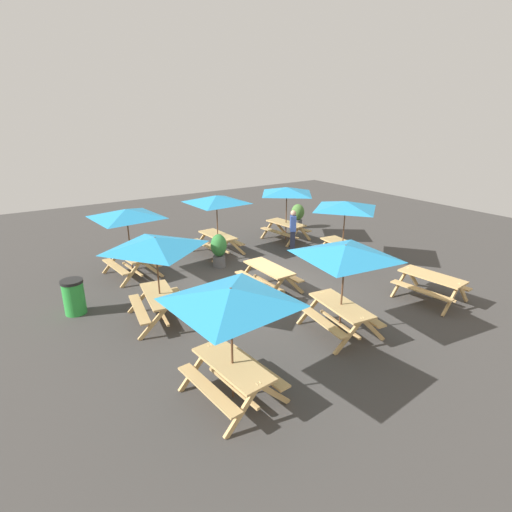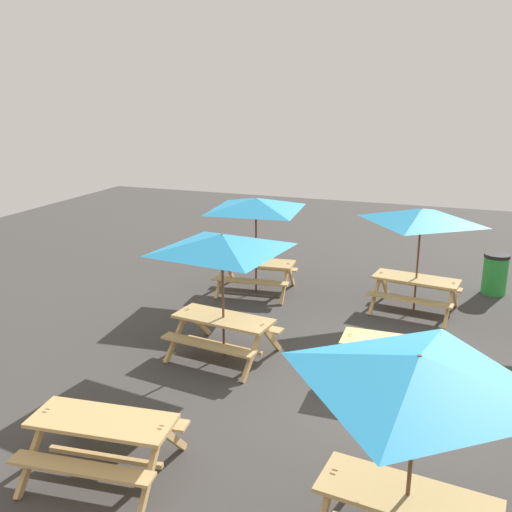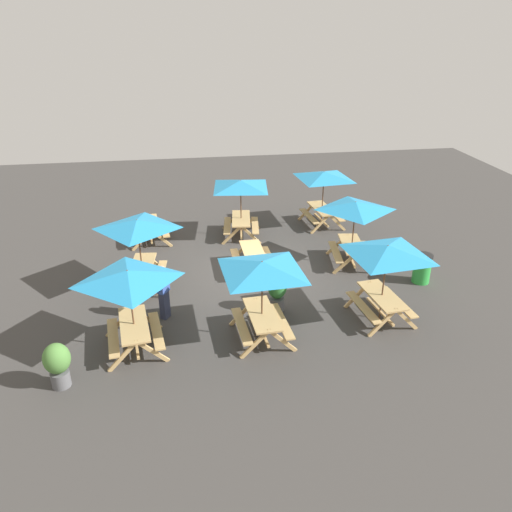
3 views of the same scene
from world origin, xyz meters
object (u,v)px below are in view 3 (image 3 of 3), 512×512
(trash_bin_green, at_px, (422,268))
(potted_plant_0, at_px, (277,290))
(picnic_table_5, at_px, (387,256))
(potted_plant_1, at_px, (57,363))
(picnic_table_2, at_px, (253,256))
(picnic_table_6, at_px, (355,210))
(picnic_table_3, at_px, (241,188))
(person_standing, at_px, (163,291))
(picnic_table_4, at_px, (150,227))
(picnic_table_1, at_px, (262,272))
(picnic_table_8, at_px, (129,282))
(picnic_table_0, at_px, (324,179))
(picnic_table_7, at_px, (138,229))

(trash_bin_green, relative_size, potted_plant_0, 0.81)
(picnic_table_5, height_order, potted_plant_1, picnic_table_5)
(picnic_table_2, relative_size, picnic_table_6, 0.78)
(potted_plant_1, bearing_deg, picnic_table_3, 147.19)
(picnic_table_2, bearing_deg, picnic_table_6, 89.16)
(picnic_table_6, xyz_separation_m, person_standing, (2.59, -6.44, -1.10))
(picnic_table_2, height_order, picnic_table_6, picnic_table_6)
(picnic_table_4, distance_m, picnic_table_6, 7.86)
(picnic_table_2, bearing_deg, picnic_table_3, 179.04)
(picnic_table_1, distance_m, picnic_table_3, 7.06)
(person_standing, bearing_deg, picnic_table_6, 145.07)
(picnic_table_8, xyz_separation_m, trash_bin_green, (-2.32, 9.01, -1.49))
(picnic_table_5, xyz_separation_m, trash_bin_green, (-1.89, 2.15, -1.49))
(picnic_table_0, height_order, potted_plant_1, picnic_table_0)
(picnic_table_5, bearing_deg, potted_plant_1, -85.30)
(picnic_table_3, bearing_deg, picnic_table_8, -20.58)
(picnic_table_0, distance_m, trash_bin_green, 5.88)
(picnic_table_7, relative_size, potted_plant_0, 1.93)
(picnic_table_6, xyz_separation_m, potted_plant_1, (5.23, -8.84, -1.33))
(picnic_table_4, relative_size, picnic_table_7, 0.83)
(picnic_table_4, distance_m, potted_plant_1, 8.55)
(picnic_table_8, xyz_separation_m, potted_plant_0, (-1.33, 4.01, -1.32))
(potted_plant_0, bearing_deg, picnic_table_7, -117.78)
(picnic_table_5, distance_m, potted_plant_1, 8.78)
(picnic_table_0, distance_m, picnic_table_6, 3.70)
(picnic_table_1, relative_size, person_standing, 1.69)
(potted_plant_1, bearing_deg, picnic_table_5, 101.07)
(picnic_table_8, height_order, potted_plant_0, picnic_table_8)
(picnic_table_1, bearing_deg, picnic_table_0, 149.89)
(picnic_table_7, bearing_deg, person_standing, 25.65)
(picnic_table_4, distance_m, trash_bin_green, 10.10)
(picnic_table_6, bearing_deg, potted_plant_0, -42.12)
(trash_bin_green, height_order, person_standing, person_standing)
(picnic_table_7, xyz_separation_m, potted_plant_1, (4.67, -1.68, -1.33))
(potted_plant_0, distance_m, person_standing, 3.28)
(picnic_table_1, height_order, trash_bin_green, picnic_table_1)
(picnic_table_6, relative_size, picnic_table_8, 1.00)
(picnic_table_6, height_order, trash_bin_green, picnic_table_6)
(picnic_table_6, bearing_deg, picnic_table_0, -171.50)
(picnic_table_7, distance_m, potted_plant_0, 4.69)
(picnic_table_3, relative_size, trash_bin_green, 2.86)
(picnic_table_1, relative_size, picnic_table_7, 1.21)
(picnic_table_6, height_order, picnic_table_7, same)
(picnic_table_7, bearing_deg, picnic_table_0, 127.12)
(potted_plant_0, bearing_deg, person_standing, -91.30)
(picnic_table_2, xyz_separation_m, picnic_table_8, (3.97, -3.69, 1.43))
(picnic_table_3, xyz_separation_m, picnic_table_6, (3.04, 3.51, 0.00))
(picnic_table_4, xyz_separation_m, picnic_table_8, (7.13, -0.12, 1.43))
(picnic_table_2, distance_m, picnic_table_5, 4.96)
(picnic_table_5, relative_size, person_standing, 1.68)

